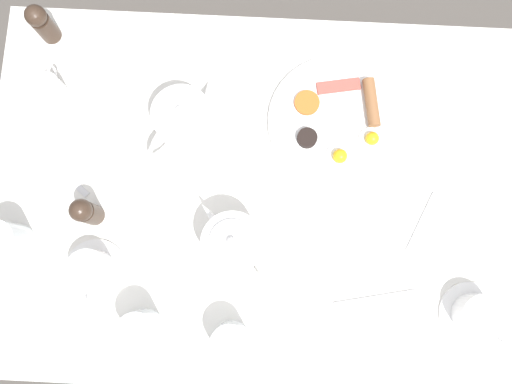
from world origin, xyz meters
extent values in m
plane|color=#4C4742|center=(0.00, 0.00, 0.00)|extent=(8.00, 8.00, 0.00)
cube|color=silver|center=(0.00, 0.00, 0.74)|extent=(0.83, 1.19, 0.03)
cylinder|color=brown|center=(-0.37, -0.55, 0.36)|extent=(0.04, 0.04, 0.72)
cylinder|color=brown|center=(0.37, -0.55, 0.36)|extent=(0.04, 0.04, 0.72)
cylinder|color=brown|center=(-0.37, 0.55, 0.36)|extent=(0.04, 0.04, 0.72)
cylinder|color=brown|center=(0.37, 0.55, 0.36)|extent=(0.04, 0.04, 0.72)
cylinder|color=white|center=(0.17, -0.18, 0.76)|extent=(0.32, 0.32, 0.01)
cylinder|color=white|center=(0.09, -0.18, 0.77)|extent=(0.06, 0.06, 0.00)
sphere|color=yellow|center=(0.09, -0.18, 0.78)|extent=(0.03, 0.03, 0.03)
cylinder|color=white|center=(0.13, -0.25, 0.77)|extent=(0.06, 0.06, 0.00)
sphere|color=yellow|center=(0.13, -0.25, 0.78)|extent=(0.03, 0.03, 0.03)
cylinder|color=brown|center=(0.21, -0.25, 0.78)|extent=(0.11, 0.04, 0.03)
cube|color=#B74C42|center=(0.25, -0.17, 0.77)|extent=(0.04, 0.10, 0.01)
cylinder|color=#D16023|center=(0.21, -0.10, 0.77)|extent=(0.06, 0.06, 0.01)
cylinder|color=black|center=(0.13, -0.11, 0.77)|extent=(0.04, 0.04, 0.02)
cylinder|color=white|center=(0.14, 0.16, 0.80)|extent=(0.12, 0.12, 0.10)
cylinder|color=white|center=(0.14, 0.16, 0.86)|extent=(0.09, 0.09, 0.01)
sphere|color=white|center=(0.14, 0.16, 0.87)|extent=(0.02, 0.02, 0.02)
cone|color=white|center=(0.20, 0.11, 0.81)|extent=(0.06, 0.05, 0.05)
torus|color=white|center=(0.09, 0.21, 0.80)|extent=(0.07, 0.06, 0.08)
cylinder|color=white|center=(-0.12, 0.04, 0.80)|extent=(0.12, 0.12, 0.10)
cylinder|color=white|center=(-0.12, 0.04, 0.86)|extent=(0.09, 0.09, 0.01)
sphere|color=white|center=(-0.12, 0.04, 0.87)|extent=(0.02, 0.02, 0.02)
cone|color=white|center=(-0.06, 0.09, 0.81)|extent=(0.06, 0.05, 0.05)
torus|color=white|center=(-0.17, 0.00, 0.80)|extent=(0.07, 0.06, 0.08)
cylinder|color=white|center=(-0.19, 0.33, 0.76)|extent=(0.14, 0.14, 0.01)
cylinder|color=white|center=(-0.19, 0.33, 0.79)|extent=(0.09, 0.09, 0.06)
cylinder|color=brown|center=(-0.19, 0.33, 0.78)|extent=(0.08, 0.08, 0.04)
torus|color=white|center=(-0.23, 0.34, 0.79)|extent=(0.05, 0.01, 0.05)
cylinder|color=white|center=(-0.24, -0.47, 0.76)|extent=(0.14, 0.14, 0.01)
cylinder|color=white|center=(-0.24, -0.47, 0.79)|extent=(0.09, 0.09, 0.06)
cylinder|color=brown|center=(-0.24, -0.47, 0.78)|extent=(0.08, 0.08, 0.05)
torus|color=white|center=(-0.27, -0.50, 0.79)|extent=(0.04, 0.04, 0.05)
cylinder|color=white|center=(-0.13, 0.51, 0.80)|extent=(0.08, 0.08, 0.10)
cylinder|color=white|center=(-0.31, 0.04, 0.79)|extent=(0.08, 0.08, 0.08)
cylinder|color=white|center=(-0.30, 0.22, 0.80)|extent=(0.08, 0.08, 0.10)
cylinder|color=white|center=(0.20, 0.46, 0.79)|extent=(0.06, 0.06, 0.07)
torus|color=white|center=(0.24, 0.46, 0.79)|extent=(0.05, 0.01, 0.05)
cylinder|color=#38281E|center=(-0.07, 0.35, 0.79)|extent=(0.04, 0.04, 0.07)
sphere|color=#38281E|center=(-0.07, 0.35, 0.84)|extent=(0.05, 0.05, 0.05)
cylinder|color=#38281E|center=(0.35, 0.49, 0.79)|extent=(0.04, 0.04, 0.07)
sphere|color=#38281E|center=(0.35, 0.49, 0.84)|extent=(0.05, 0.05, 0.05)
cube|color=silver|center=(-0.21, -0.26, 0.75)|extent=(0.05, 0.18, 0.00)
cube|color=silver|center=(0.04, 0.45, 0.75)|extent=(0.14, 0.16, 0.00)
cube|color=silver|center=(-0.05, -0.36, 0.75)|extent=(0.13, 0.07, 0.00)
cube|color=silver|center=(0.18, -0.46, 0.75)|extent=(0.17, 0.10, 0.00)
camera|label=1|loc=(-0.17, -0.01, 1.83)|focal=35.00mm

